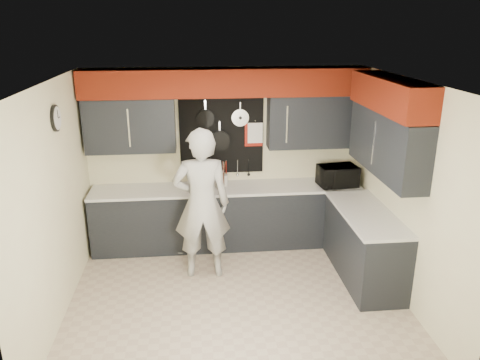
{
  "coord_description": "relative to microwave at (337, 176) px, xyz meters",
  "views": [
    {
      "loc": [
        -0.46,
        -4.92,
        3.22
      ],
      "look_at": [
        0.09,
        0.5,
        1.35
      ],
      "focal_mm": 35.0,
      "sensor_mm": 36.0,
      "label": 1
    }
  ],
  "objects": [
    {
      "name": "base_cabinets",
      "position": [
        -1.11,
        -0.21,
        -0.61
      ],
      "size": [
        3.95,
        2.2,
        0.92
      ],
      "color": "black",
      "rests_on": "ground"
    },
    {
      "name": "coffee_maker",
      "position": [
        -2.04,
        0.1,
        0.03
      ],
      "size": [
        0.24,
        0.27,
        0.35
      ],
      "rotation": [
        0.0,
        0.0,
        0.22
      ],
      "color": "black",
      "rests_on": "base_cabinets"
    },
    {
      "name": "back_wall_assembly",
      "position": [
        -1.59,
        0.26,
        0.94
      ],
      "size": [
        4.0,
        0.36,
        2.6
      ],
      "color": "#F5F4BD",
      "rests_on": "ground"
    },
    {
      "name": "left_wall_assembly",
      "position": [
        -3.6,
        -1.32,
        0.26
      ],
      "size": [
        0.05,
        3.5,
        2.6
      ],
      "color": "#F5F4BD",
      "rests_on": "ground"
    },
    {
      "name": "person",
      "position": [
        -1.99,
        -0.72,
        -0.08
      ],
      "size": [
        0.73,
        0.48,
        1.99
      ],
      "primitive_type": "imported",
      "rotation": [
        0.0,
        0.0,
        3.13
      ],
      "color": "#BAB9B7",
      "rests_on": "ground"
    },
    {
      "name": "knife_block",
      "position": [
        -1.69,
        0.07,
        -0.04
      ],
      "size": [
        0.11,
        0.11,
        0.21
      ],
      "primitive_type": "cube",
      "rotation": [
        0.0,
        0.0,
        -0.17
      ],
      "color": "#321D10",
      "rests_on": "base_cabinets"
    },
    {
      "name": "utensil_crock",
      "position": [
        -1.65,
        0.17,
        -0.07
      ],
      "size": [
        0.13,
        0.13,
        0.16
      ],
      "primitive_type": "cylinder",
      "color": "white",
      "rests_on": "base_cabinets"
    },
    {
      "name": "ground",
      "position": [
        -1.6,
        -1.34,
        -1.07
      ],
      "size": [
        4.0,
        4.0,
        0.0
      ],
      "primitive_type": "plane",
      "color": "#C0AD95",
      "rests_on": "ground"
    },
    {
      "name": "microwave",
      "position": [
        0.0,
        0.0,
        0.0
      ],
      "size": [
        0.58,
        0.43,
        0.3
      ],
      "primitive_type": "imported",
      "rotation": [
        0.0,
        0.0,
        0.12
      ],
      "color": "black",
      "rests_on": "base_cabinets"
    },
    {
      "name": "right_wall_assembly",
      "position": [
        0.25,
        -1.08,
        0.87
      ],
      "size": [
        0.36,
        3.5,
        2.6
      ],
      "color": "#F5F4BD",
      "rests_on": "ground"
    }
  ]
}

